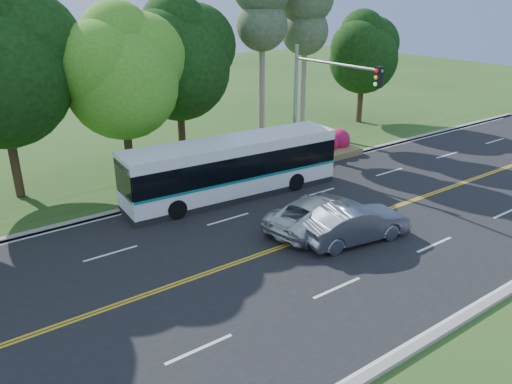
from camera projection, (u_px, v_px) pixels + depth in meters
ground at (285, 246)px, 20.27m from camera, size 120.00×120.00×0.00m
road at (285, 246)px, 20.27m from camera, size 60.00×14.00×0.02m
curb_north at (198, 191)px, 25.63m from camera, size 60.00×0.30×0.15m
curb_south at (436, 335)px, 14.86m from camera, size 60.00×0.30×0.15m
grass_verge at (181, 182)px, 27.03m from camera, size 60.00×4.00×0.10m
lane_markings at (283, 246)px, 20.21m from camera, size 57.60×13.82×0.00m
tree_row at (48, 56)px, 24.12m from camera, size 44.70×9.10×13.84m
bougainvillea_hedge at (293, 151)px, 30.04m from camera, size 9.50×2.25×1.50m
traffic_signal at (319, 93)px, 26.13m from camera, size 0.42×6.10×7.00m
transit_bus at (232, 168)px, 24.77m from camera, size 11.21×3.11×2.90m
sedan at (354, 223)px, 20.42m from camera, size 4.90×2.35×1.55m
suv at (317, 213)px, 21.54m from camera, size 5.45×3.24×1.42m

